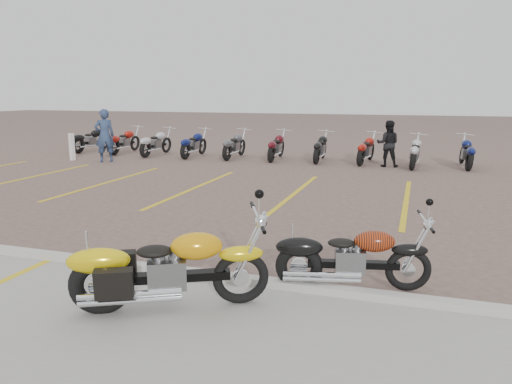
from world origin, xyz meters
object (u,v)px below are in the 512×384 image
(bollard, at_px, (72,147))
(flame_cruiser, at_px, (349,260))
(yellow_cruiser, at_px, (166,271))
(person_b, at_px, (388,144))
(person_a, at_px, (105,136))

(bollard, bearing_deg, flame_cruiser, -39.02)
(flame_cruiser, bearing_deg, bollard, 128.10)
(yellow_cruiser, distance_m, bollard, 14.32)
(flame_cruiser, bearing_deg, person_b, 78.35)
(person_a, xyz_separation_m, person_b, (9.85, 1.97, -0.17))
(person_a, height_order, bollard, person_a)
(person_b, xyz_separation_m, bollard, (-11.31, -1.96, -0.29))
(yellow_cruiser, bearing_deg, person_a, 100.49)
(bollard, bearing_deg, person_a, -0.34)
(yellow_cruiser, bearing_deg, flame_cruiser, 5.74)
(yellow_cruiser, distance_m, person_b, 12.69)
(flame_cruiser, bearing_deg, person_a, 124.29)
(flame_cruiser, xyz_separation_m, person_b, (-0.24, 11.33, 0.38))
(person_a, relative_size, person_b, 1.22)
(person_b, bearing_deg, flame_cruiser, 88.84)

